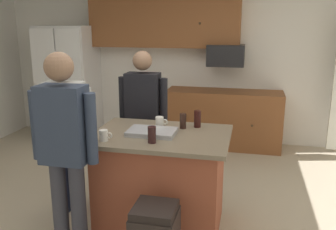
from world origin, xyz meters
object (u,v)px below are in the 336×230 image
(refrigerator, at_px, (69,83))
(kitchen_island, at_px, (161,180))
(microwave_over_range, at_px, (226,55))
(mug_blue_stoneware, at_px, (160,122))
(glass_short_whisky, at_px, (152,135))
(person_elder_center, at_px, (66,127))
(serving_tray, at_px, (152,132))
(glass_pilsner, at_px, (183,121))
(person_guest_right, at_px, (65,143))
(glass_stout_tall, at_px, (197,119))
(mug_ceramic_white, at_px, (104,135))
(person_guest_by_door, at_px, (143,112))

(refrigerator, bearing_deg, kitchen_island, -47.87)
(microwave_over_range, height_order, kitchen_island, microwave_over_range)
(mug_blue_stoneware, bearing_deg, glass_short_whisky, -84.01)
(glass_short_whisky, bearing_deg, person_elder_center, 162.43)
(refrigerator, distance_m, mug_blue_stoneware, 3.09)
(mug_blue_stoneware, xyz_separation_m, glass_short_whisky, (0.05, -0.48, 0.02))
(serving_tray, bearing_deg, mug_blue_stoneware, 86.40)
(glass_pilsner, xyz_separation_m, serving_tray, (-0.24, -0.25, -0.05))
(person_guest_right, relative_size, glass_short_whisky, 11.97)
(refrigerator, relative_size, glass_pilsner, 12.62)
(person_guest_right, bearing_deg, kitchen_island, 0.00)
(mug_blue_stoneware, relative_size, glass_short_whisky, 0.84)
(kitchen_island, distance_m, serving_tray, 0.49)
(refrigerator, distance_m, glass_stout_tall, 3.30)
(kitchen_island, xyz_separation_m, person_guest_right, (-0.65, -0.61, 0.53))
(microwave_over_range, distance_m, mug_blue_stoneware, 2.43)
(refrigerator, bearing_deg, microwave_over_range, 2.60)
(glass_stout_tall, distance_m, mug_ceramic_white, 0.95)
(person_guest_by_door, bearing_deg, refrigerator, -160.89)
(refrigerator, relative_size, kitchen_island, 1.48)
(person_guest_right, distance_m, mug_ceramic_white, 0.37)
(glass_pilsner, relative_size, glass_stout_tall, 0.88)
(person_guest_by_door, xyz_separation_m, mug_ceramic_white, (-0.04, -1.06, 0.05))
(microwave_over_range, distance_m, person_guest_by_door, 2.04)
(microwave_over_range, xyz_separation_m, glass_stout_tall, (-0.10, -2.26, -0.42))
(glass_pilsner, relative_size, serving_tray, 0.34)
(person_elder_center, bearing_deg, kitchen_island, 0.00)
(person_guest_right, distance_m, mug_blue_stoneware, 1.01)
(microwave_over_range, relative_size, mug_ceramic_white, 4.69)
(kitchen_island, bearing_deg, mug_ceramic_white, -144.35)
(person_guest_right, relative_size, mug_blue_stoneware, 14.19)
(person_elder_center, height_order, serving_tray, person_elder_center)
(person_guest_by_door, xyz_separation_m, serving_tray, (0.32, -0.77, 0.02))
(mug_blue_stoneware, xyz_separation_m, serving_tray, (-0.01, -0.24, -0.03))
(person_elder_center, xyz_separation_m, serving_tray, (0.91, -0.07, 0.03))
(mug_blue_stoneware, bearing_deg, person_guest_right, -125.39)
(microwave_over_range, height_order, serving_tray, microwave_over_range)
(kitchen_island, bearing_deg, refrigerator, 132.13)
(glass_pilsner, bearing_deg, person_guest_right, -134.31)
(kitchen_island, bearing_deg, glass_stout_tall, 45.00)
(refrigerator, xyz_separation_m, mug_ceramic_white, (1.77, -2.75, 0.05))
(glass_stout_tall, bearing_deg, kitchen_island, -135.00)
(mug_ceramic_white, height_order, serving_tray, mug_ceramic_white)
(person_guest_right, height_order, serving_tray, person_guest_right)
(glass_stout_tall, bearing_deg, serving_tray, -139.17)
(person_elder_center, relative_size, glass_stout_tall, 9.65)
(person_guest_right, relative_size, serving_tray, 3.95)
(glass_stout_tall, bearing_deg, glass_pilsner, -150.02)
(glass_short_whisky, bearing_deg, glass_pilsner, 69.79)
(person_elder_center, bearing_deg, glass_short_whisky, -15.14)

